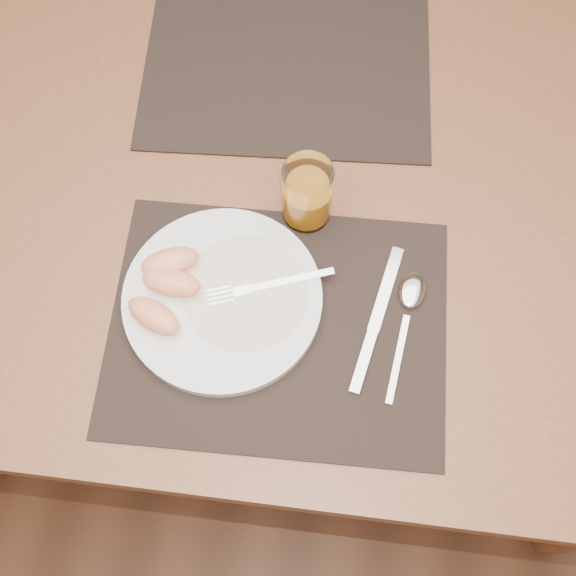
# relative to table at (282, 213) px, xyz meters

# --- Properties ---
(ground) EXTENTS (5.00, 5.00, 0.00)m
(ground) POSITION_rel_table_xyz_m (0.00, 0.00, -0.67)
(ground) COLOR brown
(ground) RESTS_ON ground
(table) EXTENTS (1.40, 0.90, 0.75)m
(table) POSITION_rel_table_xyz_m (0.00, 0.00, 0.00)
(table) COLOR brown
(table) RESTS_ON ground
(placemat_near) EXTENTS (0.46, 0.36, 0.00)m
(placemat_near) POSITION_rel_table_xyz_m (0.02, -0.22, 0.09)
(placemat_near) COLOR black
(placemat_near) RESTS_ON table
(placemat_far) EXTENTS (0.47, 0.38, 0.00)m
(placemat_far) POSITION_rel_table_xyz_m (-0.02, 0.22, 0.09)
(placemat_far) COLOR black
(placemat_far) RESTS_ON table
(plate) EXTENTS (0.27, 0.27, 0.02)m
(plate) POSITION_rel_table_xyz_m (-0.06, -0.19, 0.10)
(plate) COLOR white
(plate) RESTS_ON placemat_near
(plate_dressing) EXTENTS (0.17, 0.17, 0.00)m
(plate_dressing) POSITION_rel_table_xyz_m (-0.03, -0.18, 0.10)
(plate_dressing) COLOR white
(plate_dressing) RESTS_ON plate
(fork) EXTENTS (0.17, 0.08, 0.00)m
(fork) POSITION_rel_table_xyz_m (-0.01, -0.17, 0.11)
(fork) COLOR silver
(fork) RESTS_ON plate
(knife) EXTENTS (0.06, 0.22, 0.01)m
(knife) POSITION_rel_table_xyz_m (0.15, -0.21, 0.09)
(knife) COLOR silver
(knife) RESTS_ON placemat_near
(spoon) EXTENTS (0.05, 0.19, 0.01)m
(spoon) POSITION_rel_table_xyz_m (0.20, -0.16, 0.09)
(spoon) COLOR silver
(spoon) RESTS_ON placemat_near
(juice_glass) EXTENTS (0.07, 0.07, 0.11)m
(juice_glass) POSITION_rel_table_xyz_m (0.04, -0.04, 0.13)
(juice_glass) COLOR white
(juice_glass) RESTS_ON placemat_near
(grapefruit_wedges) EXTENTS (0.10, 0.15, 0.03)m
(grapefruit_wedges) POSITION_rel_table_xyz_m (-0.13, -0.19, 0.12)
(grapefruit_wedges) COLOR #FF9968
(grapefruit_wedges) RESTS_ON plate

